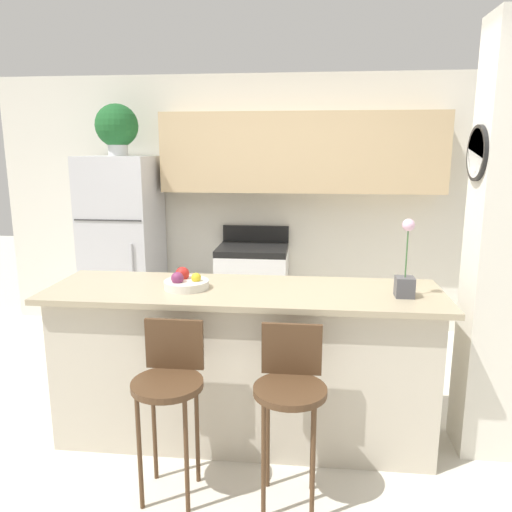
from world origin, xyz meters
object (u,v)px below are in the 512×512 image
at_px(potted_plant_on_fridge, 117,127).
at_px(fruit_bowl, 186,282).
at_px(bar_stool_left, 169,384).
at_px(orchid_vase, 405,274).
at_px(stove_range, 253,291).
at_px(bar_stool_right, 290,390).
at_px(trash_bin, 174,325).
at_px(refrigerator, 124,247).

xyz_separation_m(potted_plant_on_fridge, fruit_bowl, (1.06, -1.74, -1.00)).
relative_size(bar_stool_left, orchid_vase, 2.06).
relative_size(stove_range, potted_plant_on_fridge, 2.24).
bearing_deg(stove_range, orchid_vase, -59.25).
relative_size(stove_range, bar_stool_right, 1.14).
xyz_separation_m(potted_plant_on_fridge, trash_bin, (0.55, -0.25, -1.84)).
height_order(fruit_bowl, trash_bin, fruit_bowl).
bearing_deg(refrigerator, orchid_vase, -36.96).
bearing_deg(fruit_bowl, bar_stool_right, -39.28).
height_order(potted_plant_on_fridge, orchid_vase, potted_plant_on_fridge).
height_order(refrigerator, potted_plant_on_fridge, potted_plant_on_fridge).
distance_m(orchid_vase, fruit_bowl, 1.31).
height_order(bar_stool_left, potted_plant_on_fridge, potted_plant_on_fridge).
bearing_deg(trash_bin, stove_range, 23.15).
bearing_deg(bar_stool_right, potted_plant_on_fridge, 127.12).
bearing_deg(orchid_vase, trash_bin, 139.81).
relative_size(bar_stool_left, trash_bin, 2.48).
height_order(refrigerator, bar_stool_right, refrigerator).
bearing_deg(bar_stool_left, bar_stool_right, 0.00).
distance_m(stove_range, trash_bin, 0.83).
distance_m(refrigerator, bar_stool_right, 2.89).
bearing_deg(stove_range, refrigerator, -177.26).
bearing_deg(fruit_bowl, potted_plant_on_fridge, 121.36).
height_order(bar_stool_left, bar_stool_right, same).
relative_size(orchid_vase, fruit_bowl, 1.66).
bearing_deg(stove_range, bar_stool_right, -78.90).
xyz_separation_m(orchid_vase, fruit_bowl, (-1.31, 0.04, -0.10)).
relative_size(stove_range, trash_bin, 2.82).
bearing_deg(refrigerator, potted_plant_on_fridge, 115.78).
distance_m(bar_stool_right, orchid_vase, 0.96).
distance_m(stove_range, bar_stool_right, 2.41).
bearing_deg(bar_stool_left, trash_bin, 105.02).
bearing_deg(orchid_vase, stove_range, 120.75).
bearing_deg(trash_bin, orchid_vase, -40.19).
height_order(stove_range, bar_stool_right, stove_range).
height_order(bar_stool_right, fruit_bowl, fruit_bowl).
bearing_deg(bar_stool_left, fruit_bowl, 94.03).
bearing_deg(stove_range, fruit_bowl, -96.68).
xyz_separation_m(refrigerator, fruit_bowl, (1.06, -1.74, 0.15)).
xyz_separation_m(bar_stool_left, trash_bin, (-0.55, 2.05, -0.44)).
height_order(refrigerator, stove_range, refrigerator).
bearing_deg(stove_range, potted_plant_on_fridge, -177.26).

